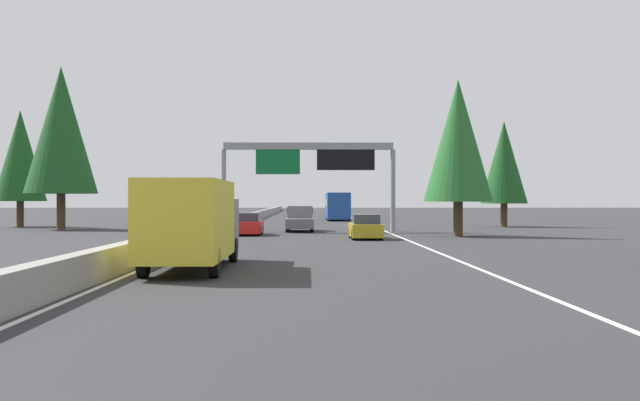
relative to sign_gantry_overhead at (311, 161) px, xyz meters
name	(u,v)px	position (x,y,z in m)	size (l,w,h in m)	color
ground_plane	(239,227)	(9.15, 6.03, -5.15)	(320.00, 320.00, 0.00)	#2D2D30
median_barrier	(252,217)	(29.15, 6.33, -4.70)	(180.00, 0.56, 0.90)	gray
shoulder_stripe_right	(366,224)	(19.15, -5.49, -5.15)	(160.00, 0.16, 0.01)	silver
shoulder_stripe_median	(251,224)	(19.15, 5.78, -5.15)	(160.00, 0.16, 0.01)	silver
sign_gantry_overhead	(311,161)	(0.00, 0.00, 0.00)	(0.50, 12.68, 6.48)	gray
box_truck_far_right	(192,221)	(-30.59, 4.09, -3.54)	(8.50, 2.40, 2.95)	gold
sedan_far_left	(365,227)	(-10.54, -3.18, -4.47)	(4.40, 1.80, 1.47)	#AD931E
pickup_near_right	(300,219)	(1.08, 0.80, -4.24)	(5.60, 2.00, 1.86)	slate
bus_near_center	(337,205)	(32.20, -3.16, -3.44)	(11.50, 2.55, 3.10)	#1E4793
sedan_mid_center	(248,225)	(-5.28, 4.15, -4.47)	(4.40, 1.80, 1.47)	red
oncoming_near	(197,218)	(3.64, 8.75, -4.24)	(5.60, 2.00, 1.86)	#2D6B38
conifer_right_near	(458,141)	(-7.04, -9.37, 0.94)	(4.41, 4.41, 10.03)	#4C3823
conifer_right_mid	(504,163)	(10.15, -16.69, 0.38)	(4.01, 4.01, 9.11)	#4C3823
conifer_left_near	(61,130)	(4.57, 19.53, 2.62)	(5.63, 5.63, 12.79)	#4C3823
conifer_left_mid	(20,156)	(10.54, 24.90, 0.94)	(4.41, 4.41, 10.03)	#4C3823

